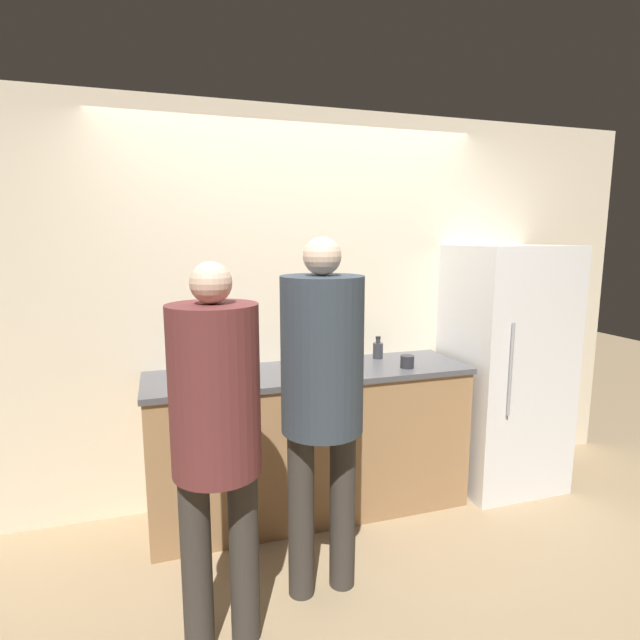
{
  "coord_description": "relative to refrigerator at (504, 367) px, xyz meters",
  "views": [
    {
      "loc": [
        -0.88,
        -2.59,
        1.77
      ],
      "look_at": [
        0.0,
        0.14,
        1.3
      ],
      "focal_mm": 28.0,
      "sensor_mm": 36.0,
      "label": 1
    }
  ],
  "objects": [
    {
      "name": "cup_black",
      "position": [
        -0.82,
        -0.1,
        0.13
      ],
      "size": [
        0.09,
        0.09,
        0.08
      ],
      "color": "#28282D",
      "rests_on": "counter"
    },
    {
      "name": "person_center",
      "position": [
        -1.59,
        -0.71,
        0.23
      ],
      "size": [
        0.39,
        0.39,
        1.78
      ],
      "color": "#38332D",
      "rests_on": "ground_plane"
    },
    {
      "name": "bottle_dark",
      "position": [
        -0.9,
        0.19,
        0.15
      ],
      "size": [
        0.07,
        0.07,
        0.15
      ],
      "color": "#333338",
      "rests_on": "counter"
    },
    {
      "name": "cup_red",
      "position": [
        -2.09,
        -0.1,
        0.13
      ],
      "size": [
        0.07,
        0.07,
        0.08
      ],
      "color": "#A33D33",
      "rests_on": "counter"
    },
    {
      "name": "counter",
      "position": [
        -1.43,
        0.05,
        -0.39
      ],
      "size": [
        2.04,
        0.62,
        0.95
      ],
      "color": "#9E754C",
      "rests_on": "ground_plane"
    },
    {
      "name": "fruit_bowl",
      "position": [
        -1.34,
        0.04,
        0.13
      ],
      "size": [
        0.3,
        0.3,
        0.12
      ],
      "color": "brown",
      "rests_on": "counter"
    },
    {
      "name": "person_left",
      "position": [
        -2.11,
        -0.9,
        0.15
      ],
      "size": [
        0.37,
        0.37,
        1.68
      ],
      "color": "#38332D",
      "rests_on": "ground_plane"
    },
    {
      "name": "refrigerator",
      "position": [
        0.0,
        0.0,
        0.0
      ],
      "size": [
        0.73,
        0.68,
        1.72
      ],
      "color": "white",
      "rests_on": "ground_plane"
    },
    {
      "name": "wall_back",
      "position": [
        -1.43,
        0.35,
        0.44
      ],
      "size": [
        5.2,
        0.06,
        2.6
      ],
      "color": "beige",
      "rests_on": "ground_plane"
    },
    {
      "name": "utensil_crock",
      "position": [
        -1.31,
        0.26,
        0.16
      ],
      "size": [
        0.1,
        0.1,
        0.31
      ],
      "color": "#3D424C",
      "rests_on": "counter"
    },
    {
      "name": "bottle_clear",
      "position": [
        -2.05,
        0.14,
        0.17
      ],
      "size": [
        0.06,
        0.06,
        0.21
      ],
      "color": "silver",
      "rests_on": "counter"
    },
    {
      "name": "ground_plane",
      "position": [
        -1.43,
        -0.3,
        -0.86
      ],
      "size": [
        14.0,
        14.0,
        0.0
      ],
      "primitive_type": "plane",
      "color": "#9E8460"
    }
  ]
}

